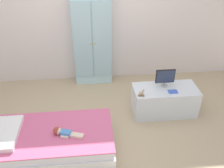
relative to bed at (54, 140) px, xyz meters
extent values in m
cube|color=tan|center=(0.62, 0.27, -0.15)|extent=(10.00, 10.00, 0.02)
cube|color=silver|center=(0.62, 1.85, 1.21)|extent=(6.40, 0.05, 2.70)
cube|color=white|center=(0.00, 0.00, -0.07)|extent=(1.54, 0.85, 0.15)
cube|color=silver|center=(0.00, 0.00, 0.07)|extent=(1.50, 0.81, 0.12)
cube|color=#D65B84|center=(0.00, 0.00, 0.14)|extent=(1.53, 0.84, 0.02)
cube|color=white|center=(-0.57, 0.00, 0.18)|extent=(0.32, 0.61, 0.07)
cube|color=#4C84C6|center=(0.18, -0.07, 0.17)|extent=(0.15, 0.12, 0.06)
cube|color=beige|center=(0.32, -0.10, 0.16)|extent=(0.16, 0.08, 0.04)
cube|color=beige|center=(0.31, -0.13, 0.16)|extent=(0.16, 0.08, 0.04)
cube|color=beige|center=(0.19, -0.02, 0.16)|extent=(0.10, 0.05, 0.03)
cube|color=beige|center=(0.16, -0.12, 0.16)|extent=(0.10, 0.05, 0.03)
sphere|color=beige|center=(0.08, -0.04, 0.19)|extent=(0.09, 0.09, 0.09)
sphere|color=#9E3D2D|center=(0.07, -0.03, 0.19)|extent=(0.10, 0.10, 0.10)
cube|color=silver|center=(0.58, 1.69, 0.68)|extent=(0.66, 0.23, 1.64)
cube|color=#9DC0C9|center=(0.41, 1.56, 0.72)|extent=(0.31, 0.02, 1.34)
cube|color=#9DC0C9|center=(0.74, 1.56, 0.72)|extent=(0.31, 0.02, 1.34)
sphere|color=gold|center=(0.54, 1.54, 0.68)|extent=(0.02, 0.02, 0.02)
sphere|color=gold|center=(0.62, 1.54, 0.68)|extent=(0.02, 0.02, 0.02)
cube|color=silver|center=(1.64, 0.62, 0.08)|extent=(0.97, 0.46, 0.44)
cylinder|color=#99999E|center=(1.63, 0.70, 0.30)|extent=(0.10, 0.10, 0.01)
cylinder|color=#99999E|center=(1.63, 0.70, 0.33)|extent=(0.02, 0.02, 0.05)
cube|color=black|center=(1.63, 0.70, 0.47)|extent=(0.29, 0.02, 0.22)
cube|color=#28334C|center=(1.63, 0.69, 0.47)|extent=(0.27, 0.01, 0.20)
cube|color=#8E6642|center=(1.23, 0.48, 0.30)|extent=(0.09, 0.01, 0.01)
cube|color=#8E6642|center=(1.23, 0.45, 0.30)|extent=(0.09, 0.01, 0.01)
cube|color=tan|center=(1.23, 0.47, 0.35)|extent=(0.06, 0.03, 0.03)
cylinder|color=tan|center=(1.25, 0.48, 0.32)|extent=(0.01, 0.01, 0.02)
cylinder|color=tan|center=(1.25, 0.46, 0.32)|extent=(0.01, 0.01, 0.02)
cylinder|color=tan|center=(1.21, 0.48, 0.32)|extent=(0.01, 0.01, 0.02)
cylinder|color=tan|center=(1.21, 0.46, 0.32)|extent=(0.01, 0.01, 0.02)
cylinder|color=tan|center=(1.25, 0.47, 0.37)|extent=(0.02, 0.02, 0.02)
sphere|color=tan|center=(1.25, 0.47, 0.39)|extent=(0.03, 0.03, 0.03)
cube|color=blue|center=(1.71, 0.52, 0.30)|extent=(0.13, 0.09, 0.02)
camera|label=1|loc=(0.53, -2.38, 2.31)|focal=39.39mm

